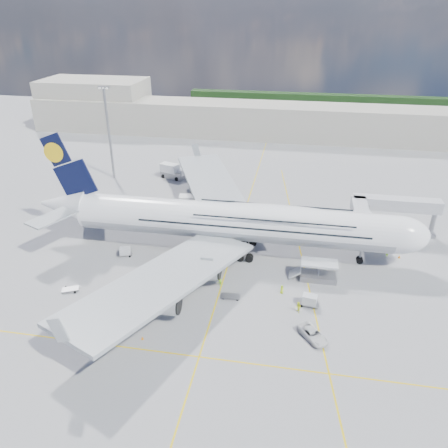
% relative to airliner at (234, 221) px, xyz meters
% --- Properties ---
extents(ground, '(300.00, 300.00, 0.00)m').
position_rel_airliner_xyz_m(ground, '(-0.26, -10.00, -6.87)').
color(ground, gray).
rests_on(ground, ground).
extents(taxi_line_main, '(0.25, 220.00, 0.01)m').
position_rel_airliner_xyz_m(taxi_line_main, '(-0.26, -10.00, -6.86)').
color(taxi_line_main, '#DBB70B').
rests_on(taxi_line_main, ground).
extents(taxi_line_cross, '(120.00, 0.25, 0.01)m').
position_rel_airliner_xyz_m(taxi_line_cross, '(-0.26, -30.00, -6.86)').
color(taxi_line_cross, '#DBB70B').
rests_on(taxi_line_cross, ground).
extents(taxi_line_diag, '(14.16, 99.06, 0.01)m').
position_rel_airliner_xyz_m(taxi_line_diag, '(13.74, -0.00, -6.86)').
color(taxi_line_diag, '#DBB70B').
rests_on(taxi_line_diag, ground).
extents(airliner, '(77.26, 79.15, 23.71)m').
position_rel_airliner_xyz_m(airliner, '(0.00, 0.00, 0.00)').
color(airliner, white).
rests_on(airliner, ground).
extents(jet_bridge, '(18.80, 12.10, 8.50)m').
position_rel_airliner_xyz_m(jet_bridge, '(29.55, 10.94, -0.02)').
color(jet_bridge, '#B7B7BC').
rests_on(jet_bridge, ground).
extents(cargo_loader, '(8.53, 3.20, 3.67)m').
position_rel_airliner_xyz_m(cargo_loader, '(16.56, -7.11, -5.62)').
color(cargo_loader, silver).
rests_on(cargo_loader, ground).
extents(light_mast, '(3.00, 0.70, 25.50)m').
position_rel_airliner_xyz_m(light_mast, '(-40.26, 35.00, 6.34)').
color(light_mast, gray).
rests_on(light_mast, ground).
extents(terminal, '(180.00, 16.00, 12.00)m').
position_rel_airliner_xyz_m(terminal, '(-0.26, 85.00, -0.87)').
color(terminal, '#B2AD9E').
rests_on(terminal, ground).
extents(hangar, '(40.00, 22.00, 18.00)m').
position_rel_airliner_xyz_m(hangar, '(-70.26, 90.00, 2.13)').
color(hangar, '#B2AD9E').
rests_on(hangar, ground).
extents(tree_line, '(160.00, 6.00, 8.00)m').
position_rel_airliner_xyz_m(tree_line, '(39.74, 130.00, -2.87)').
color(tree_line, '#193814').
rests_on(tree_line, ground).
extents(dolly_row_a, '(3.25, 2.59, 0.42)m').
position_rel_airliner_xyz_m(dolly_row_a, '(-26.13, -18.35, -6.54)').
color(dolly_row_a, gray).
rests_on(dolly_row_a, ground).
extents(dolly_row_b, '(3.49, 2.26, 0.48)m').
position_rel_airliner_xyz_m(dolly_row_b, '(-16.91, -14.91, -6.50)').
color(dolly_row_b, gray).
rests_on(dolly_row_b, ground).
extents(dolly_row_c, '(2.98, 1.66, 1.86)m').
position_rel_airliner_xyz_m(dolly_row_c, '(-11.07, -16.81, -5.87)').
color(dolly_row_c, gray).
rests_on(dolly_row_c, ground).
extents(dolly_back, '(3.10, 2.27, 1.76)m').
position_rel_airliner_xyz_m(dolly_back, '(-21.04, -5.35, -5.92)').
color(dolly_back, gray).
rests_on(dolly_back, ground).
extents(dolly_nose_far, '(3.43, 2.20, 2.02)m').
position_rel_airliner_xyz_m(dolly_nose_far, '(15.19, -15.23, -5.78)').
color(dolly_nose_far, gray).
rests_on(dolly_nose_far, ground).
extents(dolly_nose_near, '(3.17, 1.84, 0.45)m').
position_rel_airliner_xyz_m(dolly_nose_near, '(1.97, -15.43, -6.52)').
color(dolly_nose_near, gray).
rests_on(dolly_nose_near, ground).
extents(baggage_tug, '(3.45, 2.15, 2.00)m').
position_rel_airliner_xyz_m(baggage_tug, '(-12.91, -10.91, -5.98)').
color(baggage_tug, silver).
rests_on(baggage_tug, ground).
extents(catering_truck_inner, '(6.97, 3.33, 4.01)m').
position_rel_airliner_xyz_m(catering_truck_inner, '(-12.79, 17.16, -4.97)').
color(catering_truck_inner, gray).
rests_on(catering_truck_inner, ground).
extents(catering_truck_outer, '(7.64, 4.70, 4.25)m').
position_rel_airliner_xyz_m(catering_truck_outer, '(-23.63, 37.51, -4.90)').
color(catering_truck_outer, gray).
rests_on(catering_truck_outer, ground).
extents(service_van, '(5.20, 5.76, 1.49)m').
position_rel_airliner_xyz_m(service_van, '(15.72, -23.22, -6.12)').
color(service_van, silver).
rests_on(service_van, ground).
extents(crew_nose, '(0.63, 0.49, 1.50)m').
position_rel_airliner_xyz_m(crew_nose, '(30.38, 3.29, -6.12)').
color(crew_nose, '#A1FF1A').
rests_on(crew_nose, ground).
extents(crew_loader, '(1.10, 1.20, 1.99)m').
position_rel_airliner_xyz_m(crew_loader, '(13.38, -17.39, -5.87)').
color(crew_loader, '#F0FF1A').
rests_on(crew_loader, ground).
extents(crew_wing, '(0.67, 1.22, 1.97)m').
position_rel_airliner_xyz_m(crew_wing, '(-10.15, -17.89, -5.88)').
color(crew_wing, '#D5F619').
rests_on(crew_wing, ground).
extents(crew_van, '(0.94, 0.90, 1.62)m').
position_rel_airliner_xyz_m(crew_van, '(10.47, -12.63, -6.06)').
color(crew_van, '#D2FF1A').
rests_on(crew_van, ground).
extents(crew_tug, '(1.04, 0.68, 1.52)m').
position_rel_airliner_xyz_m(crew_tug, '(-0.43, -12.40, -6.11)').
color(crew_tug, '#A3F419').
rests_on(crew_tug, ground).
extents(cone_nose, '(0.49, 0.49, 0.62)m').
position_rel_airliner_xyz_m(cone_nose, '(32.72, 3.23, -6.57)').
color(cone_nose, orange).
rests_on(cone_nose, ground).
extents(cone_wing_left_inner, '(0.48, 0.48, 0.61)m').
position_rel_airliner_xyz_m(cone_wing_left_inner, '(-11.08, 8.62, -6.57)').
color(cone_wing_left_inner, orange).
rests_on(cone_wing_left_inner, ground).
extents(cone_wing_left_outer, '(0.40, 0.40, 0.51)m').
position_rel_airliner_xyz_m(cone_wing_left_outer, '(-15.70, 28.21, -6.62)').
color(cone_wing_left_outer, orange).
rests_on(cone_wing_left_outer, ground).
extents(cone_wing_right_inner, '(0.37, 0.37, 0.48)m').
position_rel_airliner_xyz_m(cone_wing_right_inner, '(-13.79, -20.01, -6.64)').
color(cone_wing_right_inner, orange).
rests_on(cone_wing_right_inner, ground).
extents(cone_wing_right_outer, '(0.41, 0.41, 0.52)m').
position_rel_airliner_xyz_m(cone_wing_right_outer, '(-9.51, -27.93, -6.62)').
color(cone_wing_right_outer, orange).
rests_on(cone_wing_right_outer, ground).
extents(cone_tail, '(0.46, 0.46, 0.59)m').
position_rel_airliner_xyz_m(cone_tail, '(-41.83, 6.56, -6.58)').
color(cone_tail, orange).
rests_on(cone_tail, ground).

